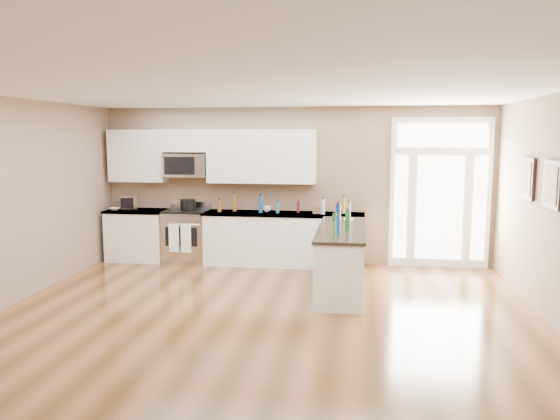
# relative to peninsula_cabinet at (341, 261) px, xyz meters

# --- Properties ---
(ground) EXTENTS (8.00, 8.00, 0.00)m
(ground) POSITION_rel_peninsula_cabinet_xyz_m (-0.93, -2.24, -0.43)
(ground) COLOR #4C3215
(room_shell) EXTENTS (8.00, 8.00, 8.00)m
(room_shell) POSITION_rel_peninsula_cabinet_xyz_m (-0.93, -2.24, 1.27)
(room_shell) COLOR #876E55
(room_shell) RESTS_ON ground
(back_cabinet_left) EXTENTS (1.10, 0.66, 0.94)m
(back_cabinet_left) POSITION_rel_peninsula_cabinet_xyz_m (-3.80, 1.45, 0.00)
(back_cabinet_left) COLOR white
(back_cabinet_left) RESTS_ON ground
(back_cabinet_right) EXTENTS (2.85, 0.66, 0.94)m
(back_cabinet_right) POSITION_rel_peninsula_cabinet_xyz_m (-1.08, 1.45, 0.00)
(back_cabinet_right) COLOR white
(back_cabinet_right) RESTS_ON ground
(peninsula_cabinet) EXTENTS (0.69, 2.32, 0.94)m
(peninsula_cabinet) POSITION_rel_peninsula_cabinet_xyz_m (0.00, 0.00, 0.00)
(peninsula_cabinet) COLOR white
(peninsula_cabinet) RESTS_ON ground
(upper_cabinet_left) EXTENTS (1.04, 0.33, 0.95)m
(upper_cabinet_left) POSITION_rel_peninsula_cabinet_xyz_m (-3.81, 1.59, 1.49)
(upper_cabinet_left) COLOR white
(upper_cabinet_left) RESTS_ON room_shell
(upper_cabinet_right) EXTENTS (1.94, 0.33, 0.95)m
(upper_cabinet_right) POSITION_rel_peninsula_cabinet_xyz_m (-1.50, 1.59, 1.49)
(upper_cabinet_right) COLOR white
(upper_cabinet_right) RESTS_ON room_shell
(upper_cabinet_short) EXTENTS (0.82, 0.33, 0.40)m
(upper_cabinet_short) POSITION_rel_peninsula_cabinet_xyz_m (-2.88, 1.59, 1.77)
(upper_cabinet_short) COLOR white
(upper_cabinet_short) RESTS_ON room_shell
(microwave) EXTENTS (0.78, 0.41, 0.42)m
(microwave) POSITION_rel_peninsula_cabinet_xyz_m (-2.88, 1.56, 1.33)
(microwave) COLOR silver
(microwave) RESTS_ON room_shell
(entry_door) EXTENTS (1.70, 0.10, 2.60)m
(entry_door) POSITION_rel_peninsula_cabinet_xyz_m (1.62, 1.71, 0.87)
(entry_door) COLOR white
(entry_door) RESTS_ON ground
(wall_art_near) EXTENTS (0.05, 0.58, 0.58)m
(wall_art_near) POSITION_rel_peninsula_cabinet_xyz_m (2.54, -0.04, 1.27)
(wall_art_near) COLOR black
(wall_art_near) RESTS_ON room_shell
(wall_art_far) EXTENTS (0.05, 0.58, 0.58)m
(wall_art_far) POSITION_rel_peninsula_cabinet_xyz_m (2.54, -1.04, 1.27)
(wall_art_far) COLOR black
(wall_art_far) RESTS_ON room_shell
(kitchen_range) EXTENTS (0.78, 0.69, 1.08)m
(kitchen_range) POSITION_rel_peninsula_cabinet_xyz_m (-2.86, 1.45, 0.04)
(kitchen_range) COLOR silver
(kitchen_range) RESTS_ON ground
(stockpot) EXTENTS (0.35, 0.35, 0.21)m
(stockpot) POSITION_rel_peninsula_cabinet_xyz_m (-2.83, 1.47, 0.62)
(stockpot) COLOR black
(stockpot) RESTS_ON kitchen_range
(toaster_oven) EXTENTS (0.34, 0.29, 0.26)m
(toaster_oven) POSITION_rel_peninsula_cabinet_xyz_m (-3.96, 1.52, 0.63)
(toaster_oven) COLOR silver
(toaster_oven) RESTS_ON back_cabinet_left
(cardboard_box) EXTENTS (0.20, 0.16, 0.15)m
(cardboard_box) POSITION_rel_peninsula_cabinet_xyz_m (-0.45, 1.47, 0.58)
(cardboard_box) COLOR brown
(cardboard_box) RESTS_ON back_cabinet_right
(bowl_left) EXTENTS (0.22, 0.22, 0.04)m
(bowl_left) POSITION_rel_peninsula_cabinet_xyz_m (-4.18, 1.34, 0.53)
(bowl_left) COLOR white
(bowl_left) RESTS_ON back_cabinet_left
(bowl_peninsula) EXTENTS (0.16, 0.16, 0.05)m
(bowl_peninsula) POSITION_rel_peninsula_cabinet_xyz_m (0.09, 0.61, 0.53)
(bowl_peninsula) COLOR white
(bowl_peninsula) RESTS_ON peninsula_cabinet
(cup_counter) EXTENTS (0.17, 0.17, 0.11)m
(cup_counter) POSITION_rel_peninsula_cabinet_xyz_m (-1.39, 1.54, 0.56)
(cup_counter) COLOR white
(cup_counter) RESTS_ON back_cabinet_right
(counter_bottles) EXTENTS (2.39, 2.45, 0.32)m
(counter_bottles) POSITION_rel_peninsula_cabinet_xyz_m (-0.65, 0.81, 0.64)
(counter_bottles) COLOR #19591E
(counter_bottles) RESTS_ON back_cabinet_right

